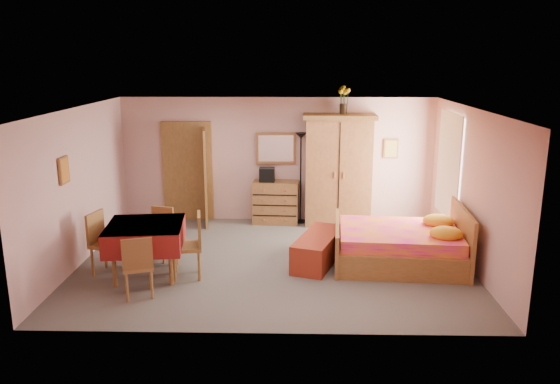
{
  "coord_description": "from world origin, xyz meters",
  "views": [
    {
      "loc": [
        0.31,
        -8.76,
        3.41
      ],
      "look_at": [
        0.1,
        0.3,
        1.15
      ],
      "focal_mm": 35.0,
      "sensor_mm": 36.0,
      "label": 1
    }
  ],
  "objects_px": {
    "wall_mirror": "(276,148)",
    "chair_north": "(159,234)",
    "chest_of_drawers": "(276,202)",
    "dining_table": "(146,250)",
    "sunflower_vase": "(344,100)",
    "chair_west": "(108,243)",
    "bed": "(399,235)",
    "chair_south": "(138,265)",
    "floor_lamp": "(301,178)",
    "bench": "(318,249)",
    "stereo": "(267,175)",
    "wardrobe": "(338,170)",
    "chair_east": "(186,246)"
  },
  "relations": [
    {
      "from": "dining_table",
      "to": "chair_west",
      "type": "relative_size",
      "value": 1.16
    },
    {
      "from": "stereo",
      "to": "chair_south",
      "type": "relative_size",
      "value": 0.33
    },
    {
      "from": "wall_mirror",
      "to": "wardrobe",
      "type": "bearing_deg",
      "value": -13.92
    },
    {
      "from": "floor_lamp",
      "to": "chair_west",
      "type": "bearing_deg",
      "value": -137.3
    },
    {
      "from": "stereo",
      "to": "chair_south",
      "type": "height_order",
      "value": "stereo"
    },
    {
      "from": "dining_table",
      "to": "chair_north",
      "type": "relative_size",
      "value": 1.31
    },
    {
      "from": "wall_mirror",
      "to": "bench",
      "type": "bearing_deg",
      "value": -75.11
    },
    {
      "from": "sunflower_vase",
      "to": "chair_east",
      "type": "xyz_separation_m",
      "value": [
        -2.68,
        -2.97,
        -2.05
      ]
    },
    {
      "from": "bench",
      "to": "dining_table",
      "type": "bearing_deg",
      "value": -167.29
    },
    {
      "from": "chair_south",
      "to": "wardrobe",
      "type": "bearing_deg",
      "value": 30.98
    },
    {
      "from": "chair_south",
      "to": "chair_east",
      "type": "height_order",
      "value": "chair_east"
    },
    {
      "from": "dining_table",
      "to": "chest_of_drawers",
      "type": "bearing_deg",
      "value": 55.91
    },
    {
      "from": "dining_table",
      "to": "chair_south",
      "type": "height_order",
      "value": "chair_south"
    },
    {
      "from": "wardrobe",
      "to": "sunflower_vase",
      "type": "bearing_deg",
      "value": 44.96
    },
    {
      "from": "bed",
      "to": "chair_west",
      "type": "distance_m",
      "value": 4.76
    },
    {
      "from": "stereo",
      "to": "wall_mirror",
      "type": "bearing_deg",
      "value": 51.25
    },
    {
      "from": "wall_mirror",
      "to": "bed",
      "type": "distance_m",
      "value": 3.45
    },
    {
      "from": "sunflower_vase",
      "to": "bed",
      "type": "distance_m",
      "value": 3.2
    },
    {
      "from": "bed",
      "to": "chair_west",
      "type": "relative_size",
      "value": 2.14
    },
    {
      "from": "sunflower_vase",
      "to": "bed",
      "type": "bearing_deg",
      "value": -71.56
    },
    {
      "from": "chair_west",
      "to": "chair_north",
      "type": "bearing_deg",
      "value": 147.76
    },
    {
      "from": "sunflower_vase",
      "to": "wall_mirror",
      "type": "bearing_deg",
      "value": 172.39
    },
    {
      "from": "stereo",
      "to": "dining_table",
      "type": "height_order",
      "value": "stereo"
    },
    {
      "from": "stereo",
      "to": "chair_north",
      "type": "distance_m",
      "value": 2.86
    },
    {
      "from": "sunflower_vase",
      "to": "chest_of_drawers",
      "type": "bearing_deg",
      "value": -178.82
    },
    {
      "from": "floor_lamp",
      "to": "dining_table",
      "type": "relative_size",
      "value": 1.63
    },
    {
      "from": "chest_of_drawers",
      "to": "floor_lamp",
      "type": "height_order",
      "value": "floor_lamp"
    },
    {
      "from": "floor_lamp",
      "to": "dining_table",
      "type": "distance_m",
      "value": 3.89
    },
    {
      "from": "wall_mirror",
      "to": "chair_south",
      "type": "xyz_separation_m",
      "value": [
        -1.89,
        -3.87,
        -1.08
      ]
    },
    {
      "from": "bench",
      "to": "chair_north",
      "type": "bearing_deg",
      "value": 177.97
    },
    {
      "from": "bed",
      "to": "chair_south",
      "type": "relative_size",
      "value": 2.3
    },
    {
      "from": "floor_lamp",
      "to": "wardrobe",
      "type": "distance_m",
      "value": 0.8
    },
    {
      "from": "dining_table",
      "to": "chair_west",
      "type": "distance_m",
      "value": 0.64
    },
    {
      "from": "dining_table",
      "to": "chair_west",
      "type": "xyz_separation_m",
      "value": [
        -0.63,
        0.08,
        0.08
      ]
    },
    {
      "from": "floor_lamp",
      "to": "bench",
      "type": "bearing_deg",
      "value": -83.26
    },
    {
      "from": "stereo",
      "to": "chest_of_drawers",
      "type": "bearing_deg",
      "value": 3.61
    },
    {
      "from": "wall_mirror",
      "to": "chair_south",
      "type": "height_order",
      "value": "wall_mirror"
    },
    {
      "from": "chest_of_drawers",
      "to": "dining_table",
      "type": "xyz_separation_m",
      "value": [
        -1.96,
        -2.9,
        -0.02
      ]
    },
    {
      "from": "chest_of_drawers",
      "to": "chair_south",
      "type": "bearing_deg",
      "value": -114.11
    },
    {
      "from": "bench",
      "to": "chair_east",
      "type": "distance_m",
      "value": 2.23
    },
    {
      "from": "sunflower_vase",
      "to": "bench",
      "type": "xyz_separation_m",
      "value": [
        -0.57,
        -2.31,
        -2.32
      ]
    },
    {
      "from": "wall_mirror",
      "to": "chair_north",
      "type": "xyz_separation_m",
      "value": [
        -1.94,
        -2.39,
        -1.1
      ]
    },
    {
      "from": "stereo",
      "to": "floor_lamp",
      "type": "height_order",
      "value": "floor_lamp"
    },
    {
      "from": "bench",
      "to": "chair_west",
      "type": "xyz_separation_m",
      "value": [
        -3.39,
        -0.54,
        0.26
      ]
    },
    {
      "from": "stereo",
      "to": "bench",
      "type": "bearing_deg",
      "value": -66.84
    },
    {
      "from": "stereo",
      "to": "bed",
      "type": "bearing_deg",
      "value": -44.55
    },
    {
      "from": "wall_mirror",
      "to": "chair_west",
      "type": "xyz_separation_m",
      "value": [
        -2.6,
        -3.03,
        -1.05
      ]
    },
    {
      "from": "wall_mirror",
      "to": "chest_of_drawers",
      "type": "bearing_deg",
      "value": -92.77
    },
    {
      "from": "bench",
      "to": "chair_south",
      "type": "bearing_deg",
      "value": -152.8
    },
    {
      "from": "chair_north",
      "to": "chair_west",
      "type": "relative_size",
      "value": 0.89
    }
  ]
}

